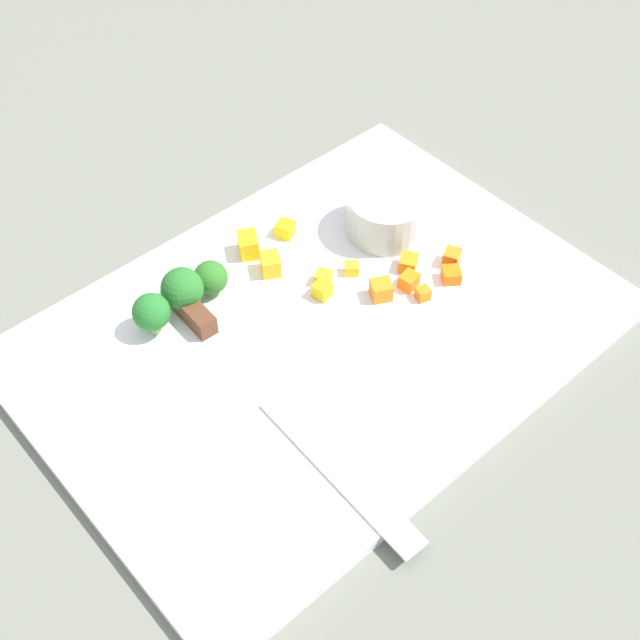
% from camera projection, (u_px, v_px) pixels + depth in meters
% --- Properties ---
extents(ground_plane, '(4.00, 4.00, 0.00)m').
position_uv_depth(ground_plane, '(320.00, 335.00, 0.78)').
color(ground_plane, slate).
extents(cutting_board, '(0.52, 0.37, 0.01)m').
position_uv_depth(cutting_board, '(320.00, 331.00, 0.78)').
color(cutting_board, white).
rests_on(cutting_board, ground_plane).
extents(prep_bowl, '(0.08, 0.08, 0.04)m').
position_uv_depth(prep_bowl, '(387.00, 214.00, 0.84)').
color(prep_bowl, '#B2BEBA').
rests_on(prep_bowl, cutting_board).
extents(chef_knife, '(0.03, 0.33, 0.02)m').
position_uv_depth(chef_knife, '(241.00, 365.00, 0.74)').
color(chef_knife, silver).
rests_on(chef_knife, cutting_board).
extents(carrot_dice_0, '(0.03, 0.02, 0.01)m').
position_uv_depth(carrot_dice_0, '(410.00, 264.00, 0.82)').
color(carrot_dice_0, orange).
rests_on(carrot_dice_0, cutting_board).
extents(carrot_dice_1, '(0.02, 0.02, 0.01)m').
position_uv_depth(carrot_dice_1, '(409.00, 281.00, 0.80)').
color(carrot_dice_1, orange).
rests_on(carrot_dice_1, cutting_board).
extents(carrot_dice_2, '(0.02, 0.02, 0.02)m').
position_uv_depth(carrot_dice_2, '(452.00, 258.00, 0.82)').
color(carrot_dice_2, orange).
rests_on(carrot_dice_2, cutting_board).
extents(carrot_dice_3, '(0.03, 0.03, 0.02)m').
position_uv_depth(carrot_dice_3, '(381.00, 290.00, 0.79)').
color(carrot_dice_3, orange).
rests_on(carrot_dice_3, cutting_board).
extents(carrot_dice_4, '(0.02, 0.02, 0.01)m').
position_uv_depth(carrot_dice_4, '(423.00, 294.00, 0.79)').
color(carrot_dice_4, orange).
rests_on(carrot_dice_4, cutting_board).
extents(carrot_dice_5, '(0.02, 0.02, 0.01)m').
position_uv_depth(carrot_dice_5, '(451.00, 275.00, 0.81)').
color(carrot_dice_5, orange).
rests_on(carrot_dice_5, cutting_board).
extents(pepper_dice_0, '(0.02, 0.02, 0.01)m').
position_uv_depth(pepper_dice_0, '(322.00, 290.00, 0.79)').
color(pepper_dice_0, yellow).
rests_on(pepper_dice_0, cutting_board).
extents(pepper_dice_1, '(0.02, 0.02, 0.01)m').
position_uv_depth(pepper_dice_1, '(323.00, 278.00, 0.81)').
color(pepper_dice_1, yellow).
rests_on(pepper_dice_1, cutting_board).
extents(pepper_dice_2, '(0.03, 0.03, 0.02)m').
position_uv_depth(pepper_dice_2, '(248.00, 245.00, 0.83)').
color(pepper_dice_2, yellow).
rests_on(pepper_dice_2, cutting_board).
extents(pepper_dice_3, '(0.02, 0.02, 0.02)m').
position_uv_depth(pepper_dice_3, '(285.00, 229.00, 0.85)').
color(pepper_dice_3, yellow).
rests_on(pepper_dice_3, cutting_board).
extents(pepper_dice_4, '(0.03, 0.03, 0.02)m').
position_uv_depth(pepper_dice_4, '(271.00, 264.00, 0.81)').
color(pepper_dice_4, yellow).
rests_on(pepper_dice_4, cutting_board).
extents(pepper_dice_5, '(0.02, 0.02, 0.01)m').
position_uv_depth(pepper_dice_5, '(352.00, 269.00, 0.81)').
color(pepper_dice_5, yellow).
rests_on(pepper_dice_5, cutting_board).
extents(broccoli_floret_0, '(0.03, 0.03, 0.03)m').
position_uv_depth(broccoli_floret_0, '(211.00, 278.00, 0.79)').
color(broccoli_floret_0, '#81B36B').
rests_on(broccoli_floret_0, cutting_board).
extents(broccoli_floret_1, '(0.04, 0.04, 0.04)m').
position_uv_depth(broccoli_floret_1, '(182.00, 289.00, 0.77)').
color(broccoli_floret_1, '#81C254').
rests_on(broccoli_floret_1, cutting_board).
extents(broccoli_floret_2, '(0.03, 0.03, 0.04)m').
position_uv_depth(broccoli_floret_2, '(151.00, 313.00, 0.75)').
color(broccoli_floret_2, '#96B469').
rests_on(broccoli_floret_2, cutting_board).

